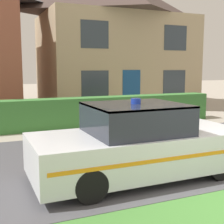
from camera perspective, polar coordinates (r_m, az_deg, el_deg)
The scene contains 4 objects.
road_strip at distance 8.23m, azimuth 5.91°, elevation -7.53°, with size 28.00×5.44×0.01m, color #4C4C51.
garden_hedge at distance 11.61m, azimuth -8.25°, elevation -0.22°, with size 12.21×0.77×1.10m, color #3D7F38.
police_car at distance 6.36m, azimuth 4.99°, elevation -5.75°, with size 4.40×1.84×1.61m.
house_right at distance 18.56m, azimuth 0.67°, elevation 13.01°, with size 8.70×5.65×7.43m.
Camera 1 is at (-3.89, -3.41, 2.22)m, focal length 50.00 mm.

